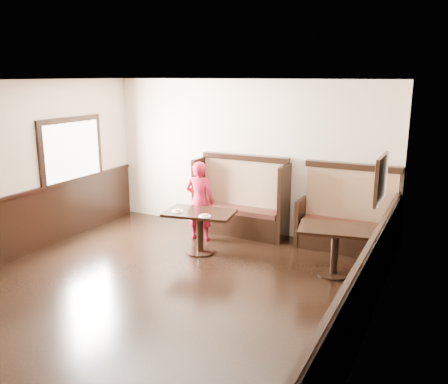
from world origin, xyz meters
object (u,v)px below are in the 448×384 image
Objects in this scene: booth_neighbor at (348,222)px; table_neighbor at (335,240)px; child at (200,201)px; booth_main at (242,205)px; table_main at (200,221)px.

table_neighbor is (0.06, -1.15, 0.06)m from booth_neighbor.
table_neighbor is 0.81× the size of child.
booth_main is 1.52× the size of table_neighbor.
booth_neighbor is 1.16× the size of child.
child reaches higher than table_neighbor.
booth_main is 1.26m from table_main.
child is (-2.52, 0.48, 0.17)m from table_neighbor.
table_neighbor is (2.01, -1.15, 0.02)m from booth_main.
table_neighbor is at bearing -29.72° from booth_main.
table_main is at bearing 171.78° from table_neighbor.
booth_main reaches higher than child.
booth_main is 1.95m from booth_neighbor.
table_main is (-2.14, -1.25, 0.06)m from booth_neighbor.
booth_main and booth_neighbor have the same top height.
booth_main is at bearing -137.77° from child.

